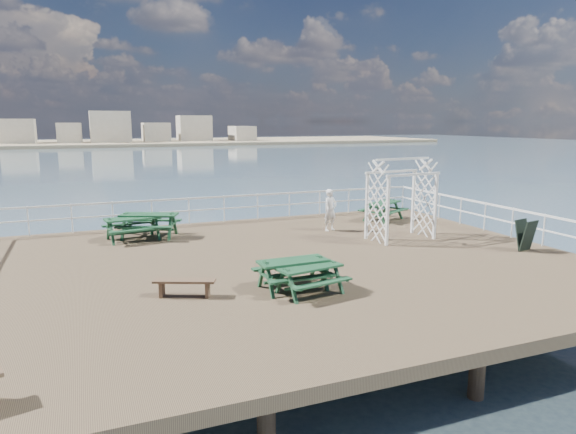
% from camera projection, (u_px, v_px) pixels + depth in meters
% --- Properties ---
extents(ground, '(18.00, 14.00, 0.30)m').
position_uv_depth(ground, '(284.00, 267.00, 15.34)').
color(ground, brown).
rests_on(ground, ground).
extents(sea_backdrop, '(300.00, 300.00, 9.20)m').
position_uv_depth(sea_backdrop, '(150.00, 138.00, 142.35)').
color(sea_backdrop, '#3D5767').
rests_on(sea_backdrop, ground).
extents(railing, '(17.77, 13.76, 1.10)m').
position_uv_depth(railing, '(254.00, 219.00, 17.48)').
color(railing, silver).
rests_on(railing, ground).
extents(picnic_table_a, '(2.06, 1.75, 0.91)m').
position_uv_depth(picnic_table_a, '(133.00, 224.00, 18.12)').
color(picnic_table_a, '#153A1D').
rests_on(picnic_table_a, ground).
extents(picnic_table_b, '(2.49, 2.28, 0.98)m').
position_uv_depth(picnic_table_b, '(149.00, 220.00, 18.53)').
color(picnic_table_b, '#153A1D').
rests_on(picnic_table_b, ground).
extents(picnic_table_c, '(2.28, 2.15, 0.88)m').
position_uv_depth(picnic_table_c, '(383.00, 207.00, 21.77)').
color(picnic_table_c, '#153A1D').
rests_on(picnic_table_c, ground).
extents(picnic_table_d, '(1.77, 1.44, 0.85)m').
position_uv_depth(picnic_table_d, '(293.00, 268.00, 12.80)').
color(picnic_table_d, '#153A1D').
rests_on(picnic_table_d, ground).
extents(picnic_table_e, '(1.82, 1.56, 0.78)m').
position_uv_depth(picnic_table_e, '(310.00, 274.00, 12.46)').
color(picnic_table_e, '#153A1D').
rests_on(picnic_table_e, ground).
extents(flat_bench_near, '(1.49, 0.90, 0.42)m').
position_uv_depth(flat_bench_near, '(185.00, 284.00, 12.26)').
color(flat_bench_near, brown).
rests_on(flat_bench_near, ground).
extents(trellis_arbor, '(2.44, 1.47, 2.89)m').
position_uv_depth(trellis_arbor, '(401.00, 203.00, 18.14)').
color(trellis_arbor, silver).
rests_on(trellis_arbor, ground).
extents(sandwich_board, '(0.71, 0.59, 1.03)m').
position_uv_depth(sandwich_board, '(525.00, 236.00, 16.61)').
color(sandwich_board, black).
rests_on(sandwich_board, ground).
extents(person, '(0.67, 0.52, 1.60)m').
position_uv_depth(person, '(330.00, 210.00, 19.63)').
color(person, white).
rests_on(person, ground).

